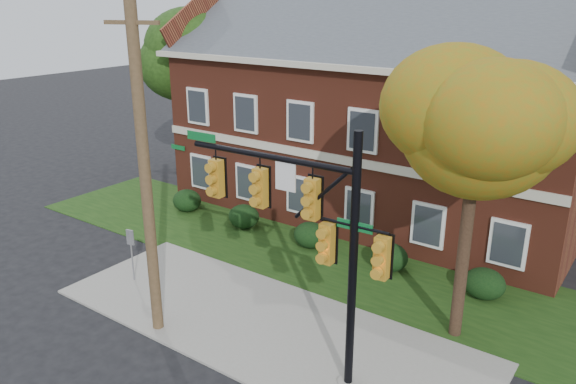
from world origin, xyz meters
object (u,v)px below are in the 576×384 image
Objects in this scene: tree_left_rear at (200,57)px; tree_far_rear at (472,13)px; hedge_far_right at (484,284)px; utility_pole at (145,175)px; hedge_center at (310,235)px; tree_near_right at (486,118)px; sign_post at (131,247)px; traffic_signal at (310,227)px; hedge_far_left at (187,201)px; hedge_left at (244,216)px; hedge_right at (389,257)px; apartment_building at (376,106)px.

tree_far_rear is at bearing 38.97° from tree_left_rear.
utility_pole reaches higher than hedge_far_right.
tree_near_right reaches higher than hedge_center.
sign_post is (-3.49, -6.13, 0.84)m from hedge_center.
traffic_signal is at bearing -57.03° from hedge_center.
hedge_far_left is 15.75m from tree_near_right.
sign_post reaches higher than hedge_far_right.
hedge_left is 1.00× the size of hedge_right.
hedge_far_right is 11.63m from utility_pole.
hedge_far_left is 0.14× the size of utility_pole.
apartment_building is at bearing 131.77° from tree_near_right.
hedge_left and hedge_right have the same top height.
hedge_left is 10.97m from traffic_signal.
tree_near_right is at bearing 51.14° from traffic_signal.
tree_far_rear is (4.84, 13.09, 8.32)m from hedge_left.
hedge_far_left and hedge_left have the same top height.
tree_far_rear is 5.73× the size of sign_post.
apartment_building is 13.43× the size of hedge_far_right.
tree_near_right is (14.22, -2.83, 6.14)m from hedge_far_left.
hedge_left is 0.12× the size of tree_far_rear.
tree_left_rear is at bearing 140.18° from traffic_signal.
hedge_right is (7.00, 0.00, 0.00)m from hedge_left.
hedge_far_left is 1.00× the size of hedge_right.
hedge_far_left is 7.11m from sign_post.
utility_pole is at bearing -117.45° from hedge_right.
utility_pole reaches higher than hedge_right.
hedge_far_left is 1.00× the size of hedge_far_right.
utility_pole is at bearing -147.79° from tree_near_right.
hedge_right is 7.72m from tree_near_right.
sign_post is (-7.84, 0.58, -2.87)m from traffic_signal.
apartment_building is 6.89m from hedge_center.
tree_far_rear reaches higher than apartment_building.
hedge_left is at bearing 180.00° from hedge_center.
tree_near_right is (7.22, -2.83, 6.14)m from hedge_center.
apartment_building is 12.96m from utility_pole.
hedge_right is at bearing 40.47° from utility_pole.
tree_near_right is 1.26× the size of traffic_signal.
hedge_center is 0.20× the size of traffic_signal.
sign_post is at bearing -58.72° from tree_left_rear.
traffic_signal is at bearing -30.57° from hedge_far_left.
tree_far_rear is at bearing 80.29° from apartment_building.
hedge_center is at bearing 180.00° from hedge_right.
tree_near_right is 0.97× the size of tree_left_rear.
traffic_signal reaches higher than hedge_far_right.
hedge_left is 3.50m from hedge_center.
hedge_left is at bearing -110.29° from tree_far_rear.
hedge_left and hedge_far_right have the same top height.
hedge_center is at bearing 0.00° from hedge_far_left.
hedge_left is (3.50, 0.00, 0.00)m from hedge_far_left.
tree_near_right is at bearing -48.23° from apartment_building.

